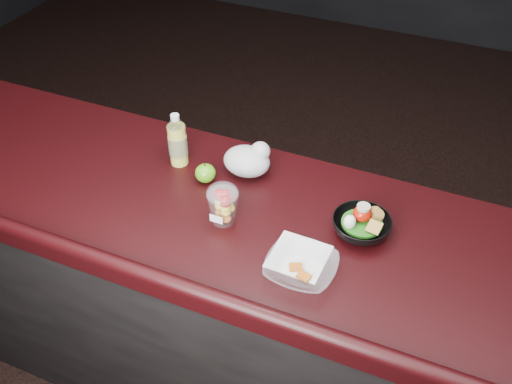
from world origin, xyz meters
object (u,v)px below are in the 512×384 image
fruit_cup (223,204)px  takeout_bowl (301,268)px  snack_bowl (361,225)px  lemonade_bottle (178,143)px  green_apple (205,173)px

fruit_cup → takeout_bowl: fruit_cup is taller
snack_bowl → takeout_bowl: bearing=-116.2°
snack_bowl → takeout_bowl: snack_bowl is taller
lemonade_bottle → takeout_bowl: bearing=-29.5°
lemonade_bottle → green_apple: size_ratio=2.73×
lemonade_bottle → fruit_cup: lemonade_bottle is taller
fruit_cup → green_apple: 0.21m
lemonade_bottle → fruit_cup: 0.34m
fruit_cup → takeout_bowl: (0.29, -0.11, -0.05)m
takeout_bowl → fruit_cup: bearing=159.1°
lemonade_bottle → snack_bowl: 0.68m
takeout_bowl → green_apple: bearing=148.5°
green_apple → takeout_bowl: bearing=-31.5°
snack_bowl → takeout_bowl: size_ratio=0.95×
lemonade_bottle → snack_bowl: lemonade_bottle is taller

